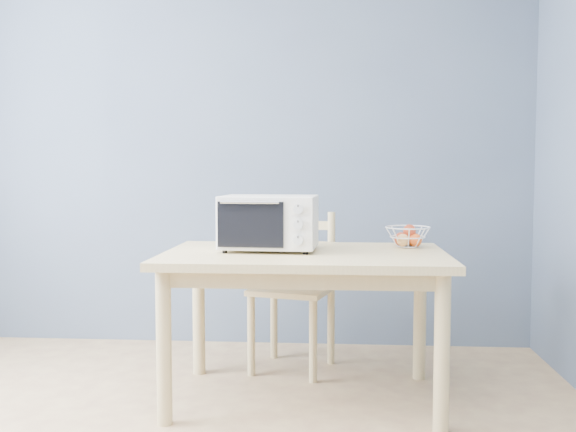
# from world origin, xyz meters

# --- Properties ---
(room) EXTENTS (4.01, 4.51, 2.61)m
(room) POSITION_xyz_m (0.00, 0.00, 1.30)
(room) COLOR tan
(room) RESTS_ON ground
(dining_table) EXTENTS (1.40, 0.90, 0.75)m
(dining_table) POSITION_xyz_m (0.58, 1.20, 0.65)
(dining_table) COLOR #E1C887
(dining_table) RESTS_ON ground
(toaster_oven) EXTENTS (0.49, 0.37, 0.28)m
(toaster_oven) POSITION_xyz_m (0.37, 1.24, 0.90)
(toaster_oven) COLOR white
(toaster_oven) RESTS_ON dining_table
(fruit_basket) EXTENTS (0.25, 0.25, 0.12)m
(fruit_basket) POSITION_xyz_m (1.11, 1.43, 0.81)
(fruit_basket) COLOR white
(fruit_basket) RESTS_ON dining_table
(dining_chair) EXTENTS (0.52, 0.52, 0.91)m
(dining_chair) POSITION_xyz_m (0.49, 1.72, 0.45)
(dining_chair) COLOR #E1C887
(dining_chair) RESTS_ON ground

